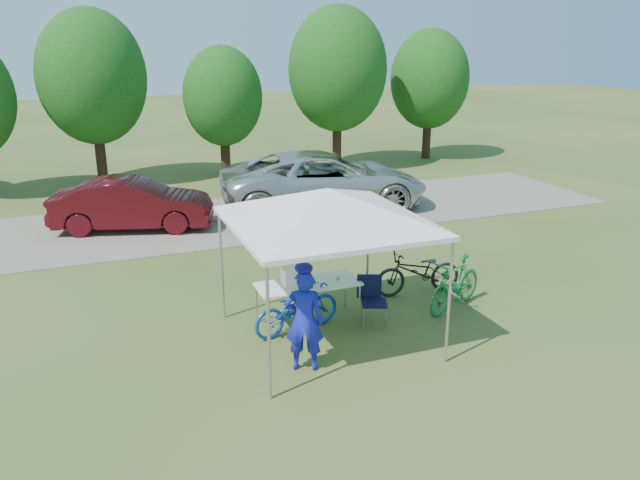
# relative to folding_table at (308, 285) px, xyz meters

# --- Properties ---
(ground) EXTENTS (100.00, 100.00, 0.00)m
(ground) POSITION_rel_folding_table_xyz_m (0.07, -0.75, -0.74)
(ground) COLOR #2D5119
(ground) RESTS_ON ground
(gravel_strip) EXTENTS (24.00, 5.00, 0.02)m
(gravel_strip) POSITION_rel_folding_table_xyz_m (0.07, 7.25, -0.73)
(gravel_strip) COLOR gray
(gravel_strip) RESTS_ON ground
(canopy) EXTENTS (4.53, 4.53, 3.00)m
(canopy) POSITION_rel_folding_table_xyz_m (0.07, -0.75, 1.91)
(canopy) COLOR #A5A5AA
(canopy) RESTS_ON ground
(treeline) EXTENTS (24.89, 4.28, 6.30)m
(treeline) POSITION_rel_folding_table_xyz_m (-0.22, 13.30, 2.80)
(treeline) COLOR #382314
(treeline) RESTS_ON ground
(folding_table) EXTENTS (1.90, 0.79, 0.78)m
(folding_table) POSITION_rel_folding_table_xyz_m (0.00, 0.00, 0.00)
(folding_table) COLOR white
(folding_table) RESTS_ON ground
(folding_chair) EXTENTS (0.59, 0.62, 0.90)m
(folding_chair) POSITION_rel_folding_table_xyz_m (1.10, -0.42, -0.21)
(folding_chair) COLOR black
(folding_chair) RESTS_ON ground
(cooler) EXTENTS (0.47, 0.32, 0.34)m
(cooler) POSITION_rel_folding_table_xyz_m (-0.25, -0.00, 0.21)
(cooler) COLOR white
(cooler) RESTS_ON folding_table
(ice_cream_cup) EXTENTS (0.07, 0.07, 0.05)m
(ice_cream_cup) POSITION_rel_folding_table_xyz_m (0.58, -0.05, 0.07)
(ice_cream_cup) COLOR gold
(ice_cream_cup) RESTS_ON folding_table
(cyclist) EXTENTS (0.72, 0.61, 1.69)m
(cyclist) POSITION_rel_folding_table_xyz_m (-0.65, -1.59, 0.11)
(cyclist) COLOR #161DB9
(cyclist) RESTS_ON ground
(bike_blue) EXTENTS (1.82, 0.99, 0.91)m
(bike_blue) POSITION_rel_folding_table_xyz_m (-0.32, -0.29, -0.28)
(bike_blue) COLOR #1442B6
(bike_blue) RESTS_ON ground
(bike_green) EXTENTS (1.78, 1.19, 1.04)m
(bike_green) POSITION_rel_folding_table_xyz_m (2.87, -0.48, -0.22)
(bike_green) COLOR #1C7E3C
(bike_green) RESTS_ON ground
(bike_dark) EXTENTS (1.91, 0.82, 0.97)m
(bike_dark) POSITION_rel_folding_table_xyz_m (2.58, 0.42, -0.25)
(bike_dark) COLOR black
(bike_dark) RESTS_ON ground
(minivan) EXTENTS (6.68, 3.82, 1.75)m
(minivan) POSITION_rel_folding_table_xyz_m (3.26, 7.40, 0.16)
(minivan) COLOR silver
(minivan) RESTS_ON gravel_strip
(sedan) EXTENTS (4.53, 2.62, 1.41)m
(sedan) POSITION_rel_folding_table_xyz_m (-2.44, 7.29, -0.01)
(sedan) COLOR #4D0C14
(sedan) RESTS_ON gravel_strip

